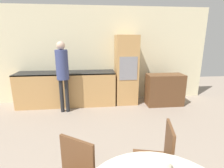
# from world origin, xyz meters

# --- Properties ---
(wall_back) EXTENTS (6.12, 0.05, 2.60)m
(wall_back) POSITION_xyz_m (0.00, 5.44, 1.30)
(wall_back) COLOR beige
(wall_back) RESTS_ON ground_plane
(kitchen_counter) EXTENTS (2.56, 0.60, 0.90)m
(kitchen_counter) POSITION_xyz_m (-0.93, 5.09, 0.46)
(kitchen_counter) COLOR tan
(kitchen_counter) RESTS_ON ground_plane
(oven_unit) EXTENTS (0.58, 0.59, 1.85)m
(oven_unit) POSITION_xyz_m (0.68, 5.10, 0.93)
(oven_unit) COLOR tan
(oven_unit) RESTS_ON ground_plane
(sideboard) EXTENTS (0.97, 0.45, 0.84)m
(sideboard) POSITION_xyz_m (1.68, 4.80, 0.42)
(sideboard) COLOR brown
(sideboard) RESTS_ON ground_plane
(chair_far_right) EXTENTS (0.49, 0.49, 0.89)m
(chair_far_right) POSITION_xyz_m (0.47, 2.07, 0.50)
(chair_far_right) COLOR brown
(chair_far_right) RESTS_ON ground_plane
(person_standing) EXTENTS (0.29, 0.29, 1.70)m
(person_standing) POSITION_xyz_m (-0.93, 4.61, 1.07)
(person_standing) COLOR #262628
(person_standing) RESTS_ON ground_plane
(cup) EXTENTS (0.08, 0.08, 0.09)m
(cup) POSITION_xyz_m (0.33, 1.61, 0.79)
(cup) COLOR beige
(cup) RESTS_ON dining_table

